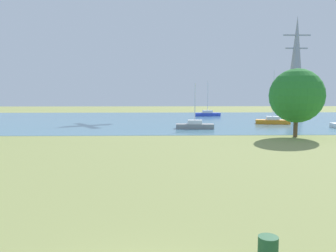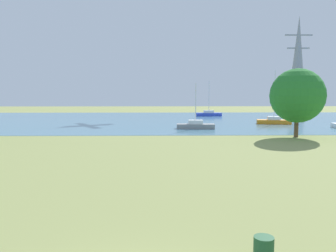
{
  "view_description": "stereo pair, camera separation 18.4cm",
  "coord_description": "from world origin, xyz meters",
  "px_view_note": "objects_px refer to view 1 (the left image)",
  "views": [
    {
      "loc": [
        0.57,
        -7.15,
        4.81
      ],
      "look_at": [
        1.3,
        21.75,
        1.88
      ],
      "focal_mm": 37.04,
      "sensor_mm": 36.0,
      "label": 1
    },
    {
      "loc": [
        0.75,
        -7.15,
        4.81
      ],
      "look_at": [
        1.3,
        21.75,
        1.88
      ],
      "focal_mm": 37.04,
      "sensor_mm": 36.0,
      "label": 2
    }
  ],
  "objects_px": {
    "tree_west_far": "(297,96)",
    "electricity_pylon": "(296,64)",
    "sailboat_blue": "(208,114)",
    "sailboat_gray": "(195,125)",
    "litter_bin": "(268,251)",
    "sailboat_orange": "(273,121)"
  },
  "relations": [
    {
      "from": "sailboat_blue",
      "to": "sailboat_gray",
      "type": "height_order",
      "value": "sailboat_blue"
    },
    {
      "from": "sailboat_orange",
      "to": "electricity_pylon",
      "type": "bearing_deg",
      "value": 63.72
    },
    {
      "from": "sailboat_blue",
      "to": "electricity_pylon",
      "type": "distance_m",
      "value": 29.46
    },
    {
      "from": "sailboat_blue",
      "to": "electricity_pylon",
      "type": "xyz_separation_m",
      "value": [
        22.85,
        15.25,
        10.65
      ]
    },
    {
      "from": "litter_bin",
      "to": "sailboat_gray",
      "type": "bearing_deg",
      "value": 87.48
    },
    {
      "from": "litter_bin",
      "to": "sailboat_gray",
      "type": "distance_m",
      "value": 34.79
    },
    {
      "from": "sailboat_orange",
      "to": "sailboat_gray",
      "type": "distance_m",
      "value": 13.54
    },
    {
      "from": "tree_west_far",
      "to": "sailboat_blue",
      "type": "bearing_deg",
      "value": 99.32
    },
    {
      "from": "litter_bin",
      "to": "sailboat_blue",
      "type": "bearing_deg",
      "value": 83.73
    },
    {
      "from": "litter_bin",
      "to": "electricity_pylon",
      "type": "distance_m",
      "value": 78.75
    },
    {
      "from": "tree_west_far",
      "to": "electricity_pylon",
      "type": "bearing_deg",
      "value": 68.69
    },
    {
      "from": "litter_bin",
      "to": "tree_west_far",
      "type": "xyz_separation_m",
      "value": [
        11.29,
        26.62,
        3.92
      ]
    },
    {
      "from": "litter_bin",
      "to": "sailboat_gray",
      "type": "xyz_separation_m",
      "value": [
        1.53,
        34.76,
        0.05
      ]
    },
    {
      "from": "sailboat_blue",
      "to": "sailboat_orange",
      "type": "height_order",
      "value": "sailboat_orange"
    },
    {
      "from": "sailboat_orange",
      "to": "electricity_pylon",
      "type": "height_order",
      "value": "electricity_pylon"
    },
    {
      "from": "sailboat_gray",
      "to": "sailboat_orange",
      "type": "bearing_deg",
      "value": 27.02
    },
    {
      "from": "litter_bin",
      "to": "tree_west_far",
      "type": "distance_m",
      "value": 29.18
    },
    {
      "from": "electricity_pylon",
      "to": "tree_west_far",
      "type": "bearing_deg",
      "value": -111.31
    },
    {
      "from": "sailboat_blue",
      "to": "tree_west_far",
      "type": "distance_m",
      "value": 31.15
    },
    {
      "from": "tree_west_far",
      "to": "electricity_pylon",
      "type": "relative_size",
      "value": 0.32
    },
    {
      "from": "sailboat_gray",
      "to": "tree_west_far",
      "type": "xyz_separation_m",
      "value": [
        9.76,
        -8.14,
        3.87
      ]
    },
    {
      "from": "electricity_pylon",
      "to": "sailboat_orange",
      "type": "bearing_deg",
      "value": -116.28
    }
  ]
}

